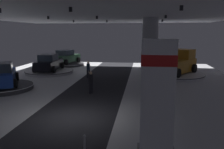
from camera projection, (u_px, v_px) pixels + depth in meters
name	position (u px, v px, depth m)	size (l,w,h in m)	color
ground	(72.00, 118.00, 11.93)	(24.00, 44.00, 0.06)	silver
ceiling_with_spotlights	(69.00, 4.00, 10.93)	(24.00, 44.00, 0.39)	silver
column_right	(150.00, 50.00, 20.18)	(1.33, 1.33, 5.50)	#ADADB2
brand_sign_pylon	(157.00, 99.00, 7.77)	(1.27, 0.65, 4.06)	slate
display_platform_deep_left	(66.00, 64.00, 30.58)	(4.68, 4.68, 0.29)	#333338
display_car_deep_left	(66.00, 57.00, 30.40)	(3.13, 4.54, 1.71)	#2D5638
display_platform_far_right	(175.00, 75.00, 23.23)	(5.68, 5.68, 0.24)	silver
pickup_truck_far_right	(177.00, 64.00, 23.28)	(4.71, 5.58, 2.30)	#B77519
display_platform_far_left	(49.00, 72.00, 24.69)	(4.97, 4.97, 0.31)	#B7B7BC
display_car_far_left	(49.00, 63.00, 24.50)	(2.39, 4.31, 1.71)	black
display_platform_mid_left	(3.00, 87.00, 17.71)	(4.53, 4.53, 0.35)	#333338
display_car_mid_left	(1.00, 75.00, 17.52)	(3.57, 4.56, 1.71)	navy
display_platform_deep_right	(165.00, 68.00, 27.54)	(5.68, 5.68, 0.29)	#B7B7BC
pickup_truck_deep_right	(163.00, 59.00, 27.24)	(5.67, 4.46, 2.30)	navy
visitor_walking_near	(88.00, 68.00, 22.10)	(0.32, 0.32, 1.59)	black
visitor_walking_far	(91.00, 81.00, 16.42)	(0.32, 0.32, 1.59)	black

